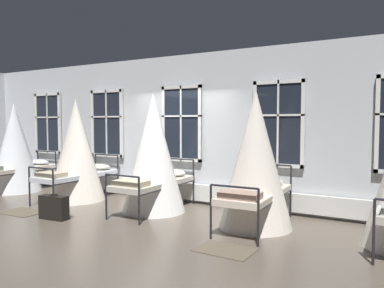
% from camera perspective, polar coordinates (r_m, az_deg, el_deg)
% --- Properties ---
extents(ground, '(23.86, 23.86, 0.00)m').
position_cam_1_polar(ground, '(7.50, -6.85, -10.49)').
color(ground, brown).
extents(back_wall_with_windows, '(12.93, 0.10, 3.29)m').
position_cam_1_polar(back_wall_with_windows, '(8.45, -1.26, 2.37)').
color(back_wall_with_windows, silver).
rests_on(back_wall_with_windows, ground).
extents(window_bank, '(9.84, 0.10, 2.53)m').
position_cam_1_polar(window_bank, '(8.39, -1.68, -2.49)').
color(window_bank, black).
rests_on(window_bank, ground).
extents(cot_first, '(1.27, 1.98, 2.28)m').
position_cam_1_polar(cot_first, '(10.66, -25.44, -0.62)').
color(cot_first, black).
rests_on(cot_first, ground).
extents(cot_second, '(1.27, 1.98, 2.32)m').
position_cam_1_polar(cot_second, '(8.94, -17.24, -1.02)').
color(cot_second, black).
rests_on(cot_second, ground).
extents(cot_third, '(1.27, 1.98, 2.36)m').
position_cam_1_polar(cot_third, '(7.49, -5.91, -1.59)').
color(cot_third, black).
rests_on(cot_third, ground).
extents(cot_fourth, '(1.27, 1.99, 2.33)m').
position_cam_1_polar(cot_fourth, '(6.43, 9.67, -2.55)').
color(cot_fourth, black).
rests_on(cot_fourth, ground).
extents(rug_second, '(0.82, 0.58, 0.01)m').
position_cam_1_polar(rug_second, '(8.24, -24.50, -9.46)').
color(rug_second, brown).
rests_on(rug_second, ground).
extents(rug_fourth, '(0.82, 0.58, 0.01)m').
position_cam_1_polar(rug_fourth, '(5.44, 5.04, -15.82)').
color(rug_fourth, brown).
rests_on(rug_fourth, ground).
extents(suitcase_dark, '(0.58, 0.26, 0.47)m').
position_cam_1_polar(suitcase_dark, '(7.42, -20.36, -9.05)').
color(suitcase_dark, black).
rests_on(suitcase_dark, ground).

